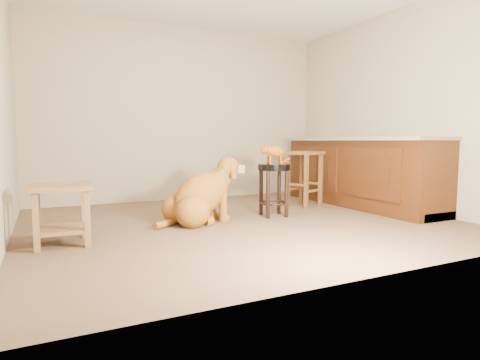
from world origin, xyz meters
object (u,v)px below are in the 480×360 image
padded_stool (274,179)px  golden_retriever (200,197)px  wood_stool (304,177)px  tabby_kitten (273,152)px  side_table (61,205)px

padded_stool → golden_retriever: golden_retriever is taller
golden_retriever → wood_stool: bearing=1.0°
padded_stool → golden_retriever: (-0.92, 0.01, -0.16)m
golden_retriever → tabby_kitten: size_ratio=2.80×
wood_stool → side_table: size_ratio=1.44×
padded_stool → wood_stool: size_ratio=0.83×
side_table → golden_retriever: (1.40, 0.34, -0.06)m
wood_stool → golden_retriever: 1.77m
padded_stool → side_table: bearing=-171.9°
wood_stool → tabby_kitten: (-0.78, -0.48, 0.37)m
wood_stool → tabby_kitten: bearing=-148.3°
golden_retriever → tabby_kitten: 1.03m
wood_stool → tabby_kitten: tabby_kitten is taller
golden_retriever → tabby_kitten: (0.91, -0.01, 0.48)m
golden_retriever → tabby_kitten: bearing=-15.1°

